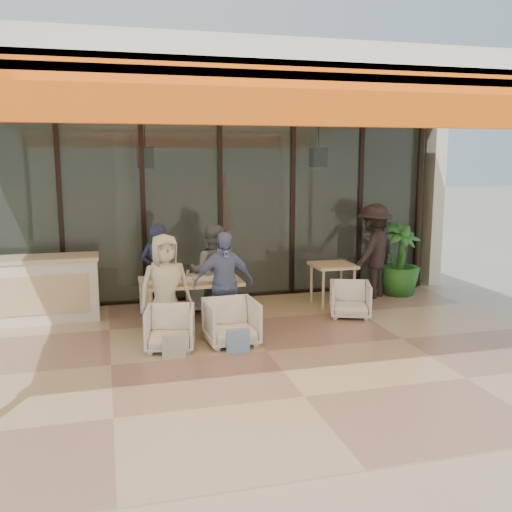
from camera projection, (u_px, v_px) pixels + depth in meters
The scene contains 21 objects.
ground at pixel (266, 353), 7.57m from camera, with size 70.00×70.00×0.00m, color #C6B293.
terrace_floor at pixel (266, 353), 7.56m from camera, with size 8.00×6.00×0.01m, color tan.
terrace_structure at pixel (273, 99), 6.75m from camera, with size 8.00×6.00×3.40m.
glass_storefront at pixel (220, 212), 10.14m from camera, with size 8.08×0.10×3.20m.
interior_block at pixel (199, 172), 12.24m from camera, with size 9.05×3.62×3.52m.
host_counter at pixel (39, 289), 8.89m from camera, with size 1.85×0.65×1.04m.
dining_table at pixel (190, 283), 8.58m from camera, with size 1.50×0.90×0.93m.
chair_far_left at pixel (157, 296), 9.44m from camera, with size 0.57×0.53×0.59m, color white.
chair_far_right at pixel (207, 289), 9.64m from camera, with size 0.70×0.65×0.72m, color white.
chair_near_left at pixel (170, 326), 7.63m from camera, with size 0.64×0.60×0.66m, color white.
chair_near_right at pixel (231, 320), 7.84m from camera, with size 0.69×0.64×0.71m, color white.
diner_navy at pixel (159, 273), 8.88m from camera, with size 0.57×0.37×1.56m, color #192238.
diner_grey at pixel (212, 271), 9.10m from camera, with size 0.74×0.58×1.52m, color #5D5E62.
diner_cream at pixel (165, 287), 8.03m from camera, with size 0.74×0.48×1.51m, color beige.
diner_periwinkle at pixel (224, 283), 8.24m from camera, with size 0.89×0.37×1.52m, color #697DB0.
tote_bag_cream at pixel (174, 347), 7.28m from camera, with size 0.30×0.10×0.34m, color silver.
tote_bag_blue at pixel (238, 342), 7.49m from camera, with size 0.30×0.10×0.34m, color #99BFD8.
side_table at pixel (333, 270), 9.83m from camera, with size 0.70×0.70×0.74m.
side_chair at pixel (350, 298), 9.17m from camera, with size 0.63×0.59×0.64m, color white.
standing_woman at pixel (374, 251), 10.34m from camera, with size 1.12×0.64×1.74m, color black.
potted_palm at pixel (399, 259), 10.56m from camera, with size 0.77×0.77×1.37m, color #1E5919.
Camera 1 is at (-1.99, -6.95, 2.58)m, focal length 40.00 mm.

